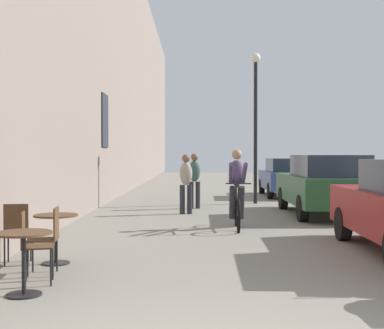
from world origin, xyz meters
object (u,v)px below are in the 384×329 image
street_lamp (256,108)px  parked_car_second (325,184)px  cafe_chair_mid_toward_wall (48,235)px  cafe_chair_mid_toward_street (17,229)px  parked_car_third (286,177)px  cafe_table_near (24,250)px  cafe_table_mid (56,228)px  pedestrian_mid (195,177)px  pedestrian_near (186,180)px  cafe_chair_near_toward_street (32,242)px  cyclist_on_bicycle (237,191)px

street_lamp → parked_car_second: street_lamp is taller
cafe_chair_mid_toward_wall → street_lamp: (3.93, 10.30, 2.59)m
cafe_chair_mid_toward_street → parked_car_third: size_ratio=0.22×
cafe_table_near → cafe_table_mid: size_ratio=1.00×
cafe_table_near → pedestrian_mid: bearing=78.9°
pedestrian_near → parked_car_third: pedestrian_near is taller
cafe_chair_mid_toward_wall → parked_car_third: 14.38m
cafe_chair_near_toward_street → cafe_chair_mid_toward_street: bearing=116.2°
cafe_chair_near_toward_street → parked_car_third: size_ratio=0.22×
street_lamp → cafe_chair_mid_toward_wall: bearing=-110.9°
parked_car_third → cafe_chair_near_toward_street: bearing=-111.7°
pedestrian_near → pedestrian_mid: (0.23, 1.47, 0.01)m
cafe_chair_mid_toward_wall → pedestrian_near: pedestrian_near is taller
cafe_chair_near_toward_street → cafe_table_mid: size_ratio=1.24×
cafe_chair_near_toward_street → pedestrian_mid: bearing=77.8°
cafe_chair_near_toward_street → parked_car_second: 9.23m
pedestrian_near → parked_car_third: (3.74, 6.08, -0.15)m
pedestrian_near → parked_car_second: pedestrian_near is taller
cafe_chair_mid_toward_street → pedestrian_near: (2.33, 6.63, 0.39)m
pedestrian_mid → parked_car_third: bearing=52.7°
street_lamp → cafe_chair_near_toward_street: bearing=-110.2°
cafe_chair_mid_toward_wall → parked_car_second: parked_car_second is taller
cafe_table_mid → parked_car_second: (5.44, 6.25, 0.30)m
cafe_chair_mid_toward_wall → cyclist_on_bicycle: (2.87, 4.46, 0.29)m
cafe_chair_mid_toward_wall → pedestrian_mid: size_ratio=0.55×
cafe_table_near → parked_car_second: parked_car_second is taller
parked_car_third → parked_car_second: bearing=-90.8°
cafe_table_mid → parked_car_second: size_ratio=0.16×
parked_car_third → cafe_table_near: bearing=-110.7°
cyclist_on_bicycle → street_lamp: (1.06, 5.84, 2.30)m
cafe_chair_mid_toward_street → parked_car_third: parked_car_third is taller
street_lamp → parked_car_second: size_ratio=1.10×
cafe_chair_mid_toward_wall → street_lamp: 11.33m
cafe_chair_mid_toward_street → cyclist_on_bicycle: bearing=48.0°
cafe_table_near → pedestrian_near: 8.48m
parked_car_third → cafe_chair_mid_toward_street: bearing=-115.6°
cafe_chair_mid_toward_wall → parked_car_third: parked_car_third is taller
cafe_table_near → pedestrian_near: size_ratio=0.45×
cyclist_on_bicycle → parked_car_second: bearing=44.6°
cafe_chair_mid_toward_wall → pedestrian_near: size_ratio=0.55×
street_lamp → parked_car_second: 4.33m
cafe_chair_mid_toward_wall → cafe_table_mid: bearing=96.5°
cafe_chair_mid_toward_wall → street_lamp: bearing=69.1°
pedestrian_mid → parked_car_third: pedestrian_mid is taller
cyclist_on_bicycle → street_lamp: 6.36m
cafe_chair_near_toward_street → cyclist_on_bicycle: bearing=59.7°
parked_car_second → cafe_chair_mid_toward_street: bearing=-133.4°
street_lamp → parked_car_third: (1.53, 3.00, -2.35)m
cafe_table_near → pedestrian_near: bearing=78.5°
cafe_table_mid → pedestrian_mid: (2.02, 8.02, 0.40)m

